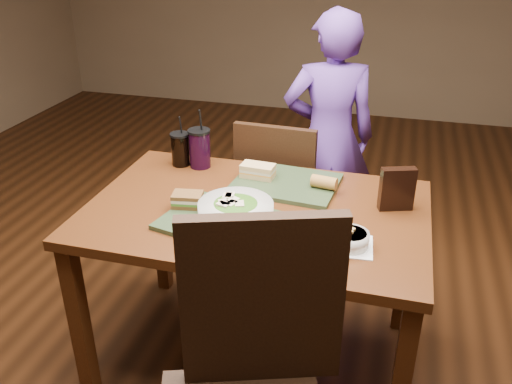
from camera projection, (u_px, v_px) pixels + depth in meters
ground at (256, 355)px, 2.42m from camera, size 6.00×6.00×0.00m
dining_table at (256, 228)px, 2.12m from camera, size 1.30×0.85×0.75m
chair_near at (252, 383)px, 1.50m from camera, size 0.59×0.60×1.06m
chair_far at (278, 196)px, 2.72m from camera, size 0.41×0.41×0.90m
diner at (329, 138)px, 2.93m from camera, size 0.57×0.45×1.37m
tray_near at (222, 222)px, 1.97m from camera, size 0.48×0.40×0.02m
tray_far at (286, 183)px, 2.26m from camera, size 0.44×0.35×0.02m
salad_bowl at (236, 212)px, 1.93m from camera, size 0.27×0.27×0.09m
soup_bowl at (350, 239)px, 1.83m from camera, size 0.17×0.17×0.06m
sandwich_near at (188, 200)px, 2.05m from camera, size 0.12×0.09×0.05m
sandwich_far at (258, 171)px, 2.28m from camera, size 0.14×0.09×0.06m
baguette_near at (252, 233)px, 1.83m from camera, size 0.12×0.08×0.05m
baguette_far at (324, 182)px, 2.19m from camera, size 0.11×0.07×0.05m
cup_cola at (180, 149)px, 2.42m from camera, size 0.09×0.09×0.23m
cup_berry at (200, 148)px, 2.39m from camera, size 0.10×0.10×0.27m
chip_bag at (397, 189)px, 2.04m from camera, size 0.14×0.08×0.17m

